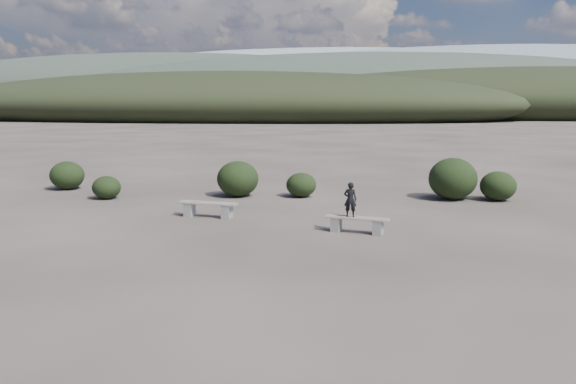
# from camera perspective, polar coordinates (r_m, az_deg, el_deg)

# --- Properties ---
(ground) EXTENTS (1200.00, 1200.00, 0.00)m
(ground) POSITION_cam_1_polar(r_m,az_deg,el_deg) (11.31, -5.96, -8.27)
(ground) COLOR #332C27
(ground) RESTS_ON ground
(bench_left) EXTENTS (1.82, 0.61, 0.45)m
(bench_left) POSITION_cam_1_polar(r_m,az_deg,el_deg) (16.70, -8.13, -1.63)
(bench_left) COLOR slate
(bench_left) RESTS_ON ground
(bench_right) EXTENTS (1.71, 0.71, 0.42)m
(bench_right) POSITION_cam_1_polar(r_m,az_deg,el_deg) (14.68, 7.01, -3.18)
(bench_right) COLOR slate
(bench_right) RESTS_ON ground
(seated_person) EXTENTS (0.34, 0.23, 0.91)m
(seated_person) POSITION_cam_1_polar(r_m,az_deg,el_deg) (14.61, 6.35, -0.76)
(seated_person) COLOR black
(seated_person) RESTS_ON bench_right
(shrub_a) EXTENTS (0.98, 0.98, 0.80)m
(shrub_a) POSITION_cam_1_polar(r_m,az_deg,el_deg) (20.63, -17.96, 0.45)
(shrub_a) COLOR black
(shrub_a) RESTS_ON ground
(shrub_b) EXTENTS (1.49, 1.49, 1.28)m
(shrub_b) POSITION_cam_1_polar(r_m,az_deg,el_deg) (20.16, -5.13, 1.34)
(shrub_b) COLOR black
(shrub_b) RESTS_ON ground
(shrub_c) EXTENTS (1.08, 1.08, 0.86)m
(shrub_c) POSITION_cam_1_polar(r_m,az_deg,el_deg) (20.01, 1.35, 0.72)
(shrub_c) COLOR black
(shrub_c) RESTS_ON ground
(shrub_d) EXTENTS (1.66, 1.66, 1.45)m
(shrub_d) POSITION_cam_1_polar(r_m,az_deg,el_deg) (20.29, 16.40, 1.31)
(shrub_d) COLOR black
(shrub_d) RESTS_ON ground
(shrub_e) EXTENTS (1.21, 1.21, 1.01)m
(shrub_e) POSITION_cam_1_polar(r_m,az_deg,el_deg) (20.56, 20.57, 0.57)
(shrub_e) COLOR black
(shrub_e) RESTS_ON ground
(shrub_f) EXTENTS (1.29, 1.29, 1.09)m
(shrub_f) POSITION_cam_1_polar(r_m,az_deg,el_deg) (23.35, -21.52, 1.58)
(shrub_f) COLOR black
(shrub_f) RESTS_ON ground
(mountain_ridges) EXTENTS (500.00, 400.00, 56.00)m
(mountain_ridges) POSITION_cam_1_polar(r_m,az_deg,el_deg) (349.74, 6.50, 10.39)
(mountain_ridges) COLOR black
(mountain_ridges) RESTS_ON ground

